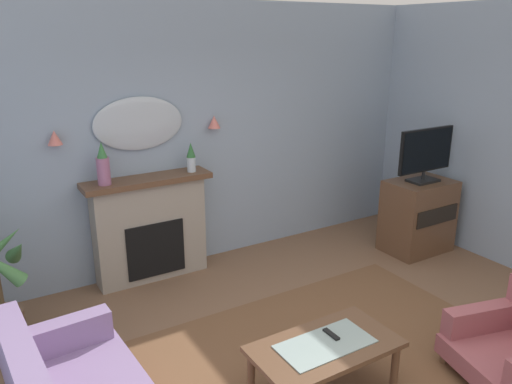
{
  "coord_description": "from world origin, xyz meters",
  "views": [
    {
      "loc": [
        -2.37,
        -2.44,
        2.62
      ],
      "look_at": [
        -0.02,
        1.44,
        1.16
      ],
      "focal_mm": 34.99,
      "sensor_mm": 36.0,
      "label": 1
    }
  ],
  "objects_px": {
    "mantel_vase_left": "(191,157)",
    "tv_remote": "(331,335)",
    "wall_sconce_right": "(214,122)",
    "wall_mirror": "(139,124)",
    "mantel_vase_centre": "(103,166)",
    "coffee_table": "(325,351)",
    "fireplace": "(151,229)",
    "wall_sconce_left": "(55,138)",
    "tv_cabinet": "(418,216)",
    "tv_flatscreen": "(426,154)"
  },
  "relations": [
    {
      "from": "mantel_vase_centre",
      "to": "wall_sconce_right",
      "type": "bearing_deg",
      "value": 5.27
    },
    {
      "from": "wall_mirror",
      "to": "tv_remote",
      "type": "relative_size",
      "value": 6.0
    },
    {
      "from": "fireplace",
      "to": "mantel_vase_left",
      "type": "bearing_deg",
      "value": -3.24
    },
    {
      "from": "tv_cabinet",
      "to": "tv_flatscreen",
      "type": "xyz_separation_m",
      "value": [
        0.0,
        -0.02,
        0.8
      ]
    },
    {
      "from": "mantel_vase_left",
      "to": "wall_sconce_right",
      "type": "bearing_deg",
      "value": 18.92
    },
    {
      "from": "mantel_vase_left",
      "to": "tv_remote",
      "type": "height_order",
      "value": "mantel_vase_left"
    },
    {
      "from": "tv_flatscreen",
      "to": "wall_sconce_right",
      "type": "bearing_deg",
      "value": 153.42
    },
    {
      "from": "mantel_vase_left",
      "to": "tv_remote",
      "type": "relative_size",
      "value": 2.01
    },
    {
      "from": "tv_cabinet",
      "to": "mantel_vase_left",
      "type": "bearing_deg",
      "value": 159.29
    },
    {
      "from": "mantel_vase_centre",
      "to": "tv_flatscreen",
      "type": "height_order",
      "value": "mantel_vase_centre"
    },
    {
      "from": "mantel_vase_centre",
      "to": "tv_flatscreen",
      "type": "relative_size",
      "value": 0.52
    },
    {
      "from": "mantel_vase_left",
      "to": "wall_sconce_right",
      "type": "height_order",
      "value": "wall_sconce_right"
    },
    {
      "from": "wall_mirror",
      "to": "mantel_vase_left",
      "type": "bearing_deg",
      "value": -18.78
    },
    {
      "from": "mantel_vase_left",
      "to": "wall_sconce_left",
      "type": "xyz_separation_m",
      "value": [
        -1.35,
        0.12,
        0.33
      ]
    },
    {
      "from": "tv_cabinet",
      "to": "tv_flatscreen",
      "type": "relative_size",
      "value": 1.07
    },
    {
      "from": "mantel_vase_left",
      "to": "tv_flatscreen",
      "type": "relative_size",
      "value": 0.38
    },
    {
      "from": "mantel_vase_centre",
      "to": "wall_sconce_left",
      "type": "xyz_separation_m",
      "value": [
        -0.4,
        0.12,
        0.31
      ]
    },
    {
      "from": "fireplace",
      "to": "wall_sconce_left",
      "type": "xyz_separation_m",
      "value": [
        -0.85,
        0.09,
        1.09
      ]
    },
    {
      "from": "tv_remote",
      "to": "wall_sconce_left",
      "type": "bearing_deg",
      "value": 118.67
    },
    {
      "from": "wall_sconce_left",
      "to": "tv_cabinet",
      "type": "xyz_separation_m",
      "value": [
        3.93,
        -1.1,
        -1.21
      ]
    },
    {
      "from": "mantel_vase_centre",
      "to": "tv_remote",
      "type": "relative_size",
      "value": 2.73
    },
    {
      "from": "wall_sconce_left",
      "to": "tv_cabinet",
      "type": "height_order",
      "value": "wall_sconce_left"
    },
    {
      "from": "wall_mirror",
      "to": "wall_sconce_right",
      "type": "height_order",
      "value": "wall_mirror"
    },
    {
      "from": "tv_cabinet",
      "to": "tv_flatscreen",
      "type": "distance_m",
      "value": 0.8
    },
    {
      "from": "fireplace",
      "to": "mantel_vase_centre",
      "type": "bearing_deg",
      "value": -176.4
    },
    {
      "from": "wall_sconce_left",
      "to": "tv_flatscreen",
      "type": "xyz_separation_m",
      "value": [
        3.93,
        -1.12,
        -0.41
      ]
    },
    {
      "from": "wall_sconce_right",
      "to": "tv_flatscreen",
      "type": "relative_size",
      "value": 0.17
    },
    {
      "from": "fireplace",
      "to": "wall_sconce_right",
      "type": "distance_m",
      "value": 1.38
    },
    {
      "from": "fireplace",
      "to": "coffee_table",
      "type": "relative_size",
      "value": 1.24
    },
    {
      "from": "wall_mirror",
      "to": "wall_sconce_left",
      "type": "relative_size",
      "value": 6.86
    },
    {
      "from": "fireplace",
      "to": "wall_mirror",
      "type": "height_order",
      "value": "wall_mirror"
    },
    {
      "from": "wall_mirror",
      "to": "mantel_vase_centre",
      "type": "bearing_deg",
      "value": -159.3
    },
    {
      "from": "fireplace",
      "to": "wall_sconce_left",
      "type": "height_order",
      "value": "wall_sconce_left"
    },
    {
      "from": "coffee_table",
      "to": "tv_flatscreen",
      "type": "xyz_separation_m",
      "value": [
        2.65,
        1.47,
        0.86
      ]
    },
    {
      "from": "wall_mirror",
      "to": "coffee_table",
      "type": "bearing_deg",
      "value": -80.76
    },
    {
      "from": "mantel_vase_left",
      "to": "tv_cabinet",
      "type": "height_order",
      "value": "mantel_vase_left"
    },
    {
      "from": "coffee_table",
      "to": "fireplace",
      "type": "bearing_deg",
      "value": 99.75
    },
    {
      "from": "mantel_vase_left",
      "to": "coffee_table",
      "type": "height_order",
      "value": "mantel_vase_left"
    },
    {
      "from": "wall_mirror",
      "to": "tv_remote",
      "type": "distance_m",
      "value": 2.92
    },
    {
      "from": "wall_sconce_left",
      "to": "coffee_table",
      "type": "height_order",
      "value": "wall_sconce_left"
    },
    {
      "from": "mantel_vase_centre",
      "to": "wall_sconce_right",
      "type": "xyz_separation_m",
      "value": [
        1.3,
        0.12,
        0.31
      ]
    },
    {
      "from": "mantel_vase_centre",
      "to": "mantel_vase_left",
      "type": "bearing_deg",
      "value": 0.0
    },
    {
      "from": "tv_remote",
      "to": "fireplace",
      "type": "bearing_deg",
      "value": 102.34
    },
    {
      "from": "coffee_table",
      "to": "wall_sconce_right",
      "type": "bearing_deg",
      "value": 80.77
    },
    {
      "from": "mantel_vase_left",
      "to": "coffee_table",
      "type": "relative_size",
      "value": 0.29
    },
    {
      "from": "fireplace",
      "to": "mantel_vase_left",
      "type": "xyz_separation_m",
      "value": [
        0.5,
        -0.03,
        0.75
      ]
    },
    {
      "from": "mantel_vase_centre",
      "to": "wall_sconce_left",
      "type": "height_order",
      "value": "wall_sconce_left"
    },
    {
      "from": "tv_flatscreen",
      "to": "fireplace",
      "type": "bearing_deg",
      "value": 161.6
    },
    {
      "from": "fireplace",
      "to": "wall_sconce_left",
      "type": "distance_m",
      "value": 1.38
    },
    {
      "from": "coffee_table",
      "to": "wall_sconce_left",
      "type": "bearing_deg",
      "value": 116.3
    }
  ]
}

